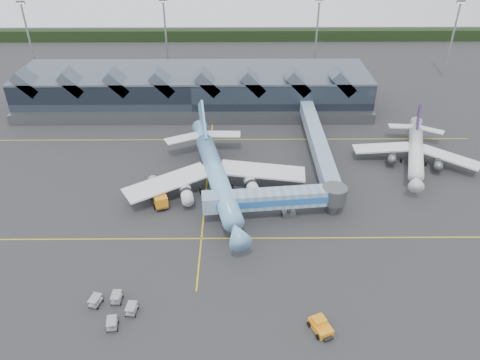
{
  "coord_description": "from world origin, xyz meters",
  "views": [
    {
      "loc": [
        5.98,
        -68.89,
        49.95
      ],
      "look_at": [
        6.55,
        2.38,
        5.0
      ],
      "focal_mm": 35.0,
      "sensor_mm": 36.0,
      "label": 1
    }
  ],
  "objects_px": {
    "main_airliner": "(216,173)",
    "fuel_truck": "(157,191)",
    "pushback_tug": "(320,326)",
    "regional_jet": "(416,150)",
    "jet_bridge": "(283,199)"
  },
  "relations": [
    {
      "from": "regional_jet",
      "to": "jet_bridge",
      "type": "distance_m",
      "value": 34.74
    },
    {
      "from": "main_airliner",
      "to": "regional_jet",
      "type": "xyz_separation_m",
      "value": [
        41.48,
        10.15,
        -0.76
      ]
    },
    {
      "from": "regional_jet",
      "to": "fuel_truck",
      "type": "distance_m",
      "value": 54.02
    },
    {
      "from": "fuel_truck",
      "to": "main_airliner",
      "type": "bearing_deg",
      "value": -5.41
    },
    {
      "from": "regional_jet",
      "to": "jet_bridge",
      "type": "bearing_deg",
      "value": -129.83
    },
    {
      "from": "jet_bridge",
      "to": "fuel_truck",
      "type": "distance_m",
      "value": 23.76
    },
    {
      "from": "main_airliner",
      "to": "regional_jet",
      "type": "bearing_deg",
      "value": 1.28
    },
    {
      "from": "regional_jet",
      "to": "jet_bridge",
      "type": "height_order",
      "value": "regional_jet"
    },
    {
      "from": "main_airliner",
      "to": "pushback_tug",
      "type": "xyz_separation_m",
      "value": [
        14.95,
        -33.68,
        -3.1
      ]
    },
    {
      "from": "fuel_truck",
      "to": "regional_jet",
      "type": "bearing_deg",
      "value": -5.93
    },
    {
      "from": "main_airliner",
      "to": "fuel_truck",
      "type": "relative_size",
      "value": 4.49
    },
    {
      "from": "regional_jet",
      "to": "pushback_tug",
      "type": "height_order",
      "value": "regional_jet"
    },
    {
      "from": "regional_jet",
      "to": "fuel_truck",
      "type": "relative_size",
      "value": 3.09
    },
    {
      "from": "main_airliner",
      "to": "jet_bridge",
      "type": "height_order",
      "value": "main_airliner"
    },
    {
      "from": "main_airliner",
      "to": "regional_jet",
      "type": "height_order",
      "value": "main_airliner"
    }
  ]
}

